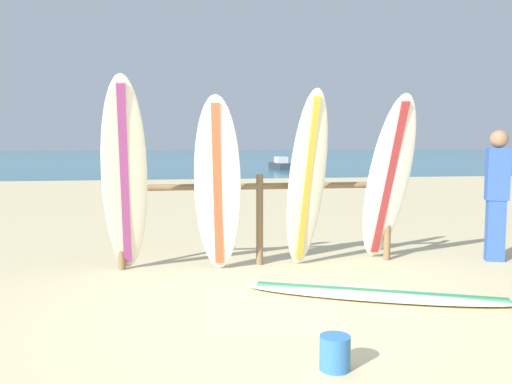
{
  "coord_description": "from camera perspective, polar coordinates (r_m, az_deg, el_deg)",
  "views": [
    {
      "loc": [
        -0.94,
        -4.57,
        1.57
      ],
      "look_at": [
        0.15,
        2.36,
        0.91
      ],
      "focal_mm": 37.29,
      "sensor_mm": 36.0,
      "label": 1
    }
  ],
  "objects": [
    {
      "name": "surfboard_leaning_center_left",
      "position": [
        6.5,
        5.48,
        1.2
      ],
      "size": [
        0.55,
        0.74,
        2.2
      ],
      "color": "silver",
      "rests_on": "ground"
    },
    {
      "name": "surfboard_leaning_left",
      "position": [
        6.25,
        -4.14,
        0.61
      ],
      "size": [
        0.64,
        0.73,
        2.11
      ],
      "color": "white",
      "rests_on": "ground"
    },
    {
      "name": "surfboard_lying_on_sand",
      "position": [
        5.62,
        12.81,
        -10.62
      ],
      "size": [
        2.69,
        1.53,
        0.08
      ],
      "color": "silver",
      "rests_on": "ground"
    },
    {
      "name": "ground_plane",
      "position": [
        4.92,
        2.61,
        -13.24
      ],
      "size": [
        120.0,
        120.0,
        0.0
      ],
      "primitive_type": "plane",
      "color": "beige"
    },
    {
      "name": "surfboard_leaning_center",
      "position": [
        6.9,
        13.99,
        1.09
      ],
      "size": [
        0.57,
        1.09,
        2.15
      ],
      "color": "white",
      "rests_on": "ground"
    },
    {
      "name": "surfboard_leaning_far_left",
      "position": [
        6.24,
        -13.92,
        1.32
      ],
      "size": [
        0.56,
        1.11,
        2.29
      ],
      "color": "silver",
      "rests_on": "ground"
    },
    {
      "name": "small_boat_offshore",
      "position": [
        31.15,
        2.7,
        2.96
      ],
      "size": [
        1.06,
        2.58,
        0.71
      ],
      "color": "#333842",
      "rests_on": "ocean_water"
    },
    {
      "name": "ocean_water",
      "position": [
        62.6,
        -8.15,
        3.89
      ],
      "size": [
        120.0,
        80.0,
        0.01
      ],
      "primitive_type": "cube",
      "color": "teal",
      "rests_on": "ground"
    },
    {
      "name": "surfboard_rack",
      "position": [
        6.77,
        0.4,
        -1.39
      ],
      "size": [
        3.55,
        0.09,
        1.16
      ],
      "color": "olive",
      "rests_on": "ground"
    },
    {
      "name": "beachgoer_standing",
      "position": [
        7.65,
        24.44,
        0.25
      ],
      "size": [
        0.32,
        0.25,
        1.73
      ],
      "color": "#3359B2",
      "rests_on": "ground"
    },
    {
      "name": "sand_bucket",
      "position": [
        3.88,
        8.47,
        -16.68
      ],
      "size": [
        0.21,
        0.21,
        0.24
      ],
      "primitive_type": "cylinder",
      "color": "#3372B2",
      "rests_on": "ground"
    }
  ]
}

